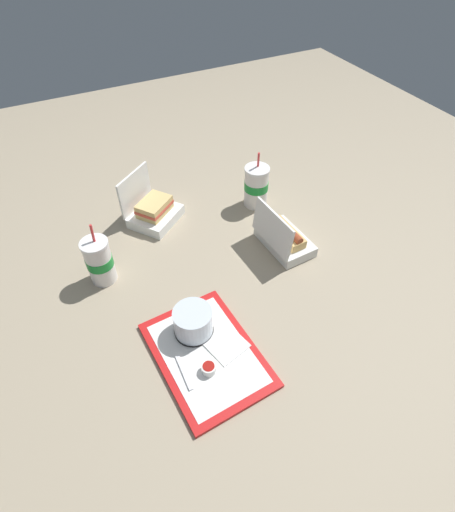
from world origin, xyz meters
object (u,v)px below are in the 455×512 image
at_px(plastic_fork, 184,372).
at_px(soda_cup_corner, 256,186).
at_px(food_tray, 207,354).
at_px(ketchup_cup, 209,368).
at_px(soda_cup_back, 99,261).
at_px(clamshell_hotdog_center, 284,237).
at_px(cake_container, 193,322).
at_px(clamshell_sandwich_front, 153,211).

bearing_deg(plastic_fork, soda_cup_corner, -41.71).
xyz_separation_m(food_tray, plastic_fork, (-0.03, 0.08, 0.01)).
height_order(ketchup_cup, soda_cup_back, soda_cup_back).
distance_m(ketchup_cup, clamshell_hotdog_center, 0.55).
relative_size(plastic_fork, soda_cup_corner, 0.49).
distance_m(ketchup_cup, soda_cup_corner, 0.76).
bearing_deg(plastic_fork, clamshell_hotdog_center, -56.71).
height_order(cake_container, clamshell_sandwich_front, clamshell_sandwich_front).
height_order(ketchup_cup, plastic_fork, ketchup_cup).
relative_size(ketchup_cup, clamshell_hotdog_center, 0.19).
xyz_separation_m(plastic_fork, soda_cup_back, (0.44, 0.10, 0.07)).
bearing_deg(soda_cup_corner, plastic_fork, 136.22).
bearing_deg(ketchup_cup, clamshell_sandwich_front, -7.15).
bearing_deg(ketchup_cup, clamshell_hotdog_center, -53.28).
xyz_separation_m(ketchup_cup, soda_cup_corner, (0.59, -0.48, 0.06)).
height_order(cake_container, soda_cup_back, soda_cup_back).
height_order(plastic_fork, soda_cup_corner, soda_cup_corner).
relative_size(ketchup_cup, clamshell_sandwich_front, 0.17).
xyz_separation_m(ketchup_cup, clamshell_hotdog_center, (0.33, -0.44, 0.01)).
relative_size(food_tray, clamshell_sandwich_front, 1.65).
bearing_deg(soda_cup_corner, clamshell_hotdog_center, 172.62).
relative_size(food_tray, clamshell_hotdog_center, 1.80).
bearing_deg(ketchup_cup, plastic_fork, 67.77).
bearing_deg(cake_container, clamshell_sandwich_front, -7.29).
bearing_deg(clamshell_sandwich_front, cake_container, 172.71).
bearing_deg(soda_cup_back, plastic_fork, -167.04).
relative_size(ketchup_cup, soda_cup_corner, 0.18).
bearing_deg(soda_cup_back, ketchup_cup, -160.73).
height_order(cake_container, plastic_fork, cake_container).
distance_m(clamshell_sandwich_front, soda_cup_back, 0.33).
bearing_deg(soda_cup_corner, clamshell_sandwich_front, 77.47).
bearing_deg(clamshell_hotdog_center, soda_cup_back, 77.65).
bearing_deg(clamshell_hotdog_center, ketchup_cup, 126.72).
xyz_separation_m(cake_container, soda_cup_back, (0.33, 0.18, 0.03)).
bearing_deg(food_tray, clamshell_sandwich_front, -6.16).
relative_size(plastic_fork, clamshell_sandwich_front, 0.47).
height_order(plastic_fork, clamshell_hotdog_center, clamshell_hotdog_center).
distance_m(food_tray, clamshell_sandwich_front, 0.63).
height_order(food_tray, clamshell_hotdog_center, clamshell_hotdog_center).
xyz_separation_m(food_tray, cake_container, (0.08, 0.00, 0.05)).
distance_m(cake_container, soda_cup_corner, 0.64).
bearing_deg(ketchup_cup, food_tray, -18.60).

